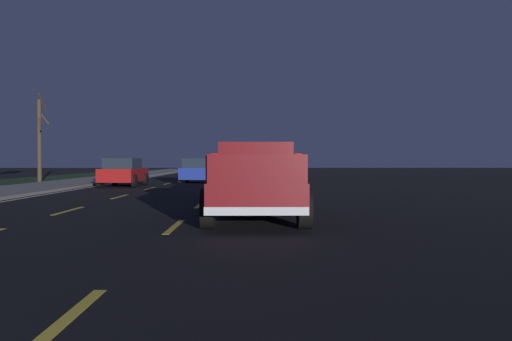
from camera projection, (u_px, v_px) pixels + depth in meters
ground at (189, 187)px, 28.19m from camera, size 144.00×144.00×0.00m
sidewalk_shoulder at (51, 186)px, 28.12m from camera, size 108.00×4.00×0.12m
lane_markings at (143, 184)px, 30.89m from camera, size 108.00×7.04×0.01m
pickup_truck at (256, 181)px, 12.89m from camera, size 5.43×2.29×1.87m
sedan_red at (124, 172)px, 28.57m from camera, size 4.41×2.03×1.54m
sedan_white at (253, 172)px, 29.50m from camera, size 4.43×2.07×1.54m
sedan_black at (250, 177)px, 19.48m from camera, size 4.42×2.05×1.54m
sedan_blue at (198, 171)px, 32.45m from camera, size 4.43×2.08×1.54m
bare_tree_far at (39, 138)px, 34.76m from camera, size 1.87×0.96×5.92m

